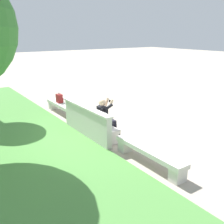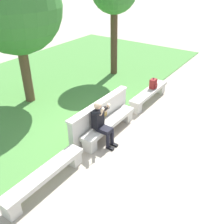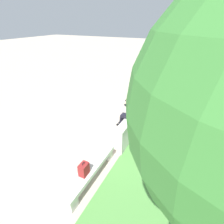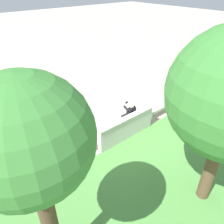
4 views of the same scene
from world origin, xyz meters
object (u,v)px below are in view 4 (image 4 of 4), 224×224
object	(u,v)px
bench_main	(162,107)
trash_bin	(169,83)
bench_mid	(64,158)
bench_near	(121,128)
tree_left_background	(29,143)
person_photographer	(129,114)
backpack	(55,154)

from	to	relation	value
bench_main	trash_bin	xyz separation A→B (m)	(-2.32, -1.36, 0.07)
bench_mid	bench_near	bearing A→B (deg)	180.00
bench_mid	tree_left_background	world-z (taller)	tree_left_background
tree_left_background	person_photographer	bearing A→B (deg)	-149.99
trash_bin	bench_near	bearing A→B (deg)	15.31
bench_main	bench_mid	world-z (taller)	same
bench_near	person_photographer	xyz separation A→B (m)	(-0.51, -0.08, 0.43)
person_photographer	backpack	distance (m)	3.43
bench_mid	tree_left_background	xyz separation A→B (m)	(1.65, 2.69, 3.27)
bench_near	backpack	distance (m)	2.93
bench_mid	backpack	distance (m)	0.42
person_photographer	backpack	size ratio (longest dim) A/B	3.08
person_photographer	bench_near	bearing A→B (deg)	8.64
backpack	tree_left_background	world-z (taller)	tree_left_background
bench_mid	trash_bin	size ratio (longest dim) A/B	3.09
person_photographer	bench_main	bearing A→B (deg)	177.91
bench_near	tree_left_background	bearing A→B (deg)	32.15
bench_main	person_photographer	xyz separation A→B (m)	(2.13, -0.08, 0.43)
trash_bin	tree_left_background	bearing A→B (deg)	23.67
bench_near	bench_main	bearing A→B (deg)	180.00
person_photographer	backpack	xyz separation A→B (m)	(3.43, 0.06, -0.11)
person_photographer	backpack	bearing A→B (deg)	0.99
person_photographer	tree_left_background	size ratio (longest dim) A/B	0.29
bench_mid	backpack	size ratio (longest dim) A/B	5.42
bench_main	backpack	size ratio (longest dim) A/B	5.42
bench_near	bench_mid	bearing A→B (deg)	0.00
trash_bin	bench_mid	bearing A→B (deg)	10.13
bench_main	trash_bin	world-z (taller)	trash_bin
trash_bin	bench_main	bearing A→B (deg)	30.36
bench_main	tree_left_background	world-z (taller)	tree_left_background
bench_near	bench_mid	size ratio (longest dim) A/B	1.00
backpack	tree_left_background	size ratio (longest dim) A/B	0.09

